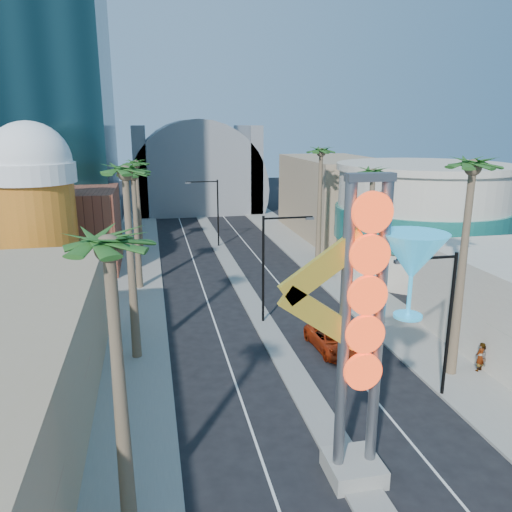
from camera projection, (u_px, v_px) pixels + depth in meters
The scene contains 23 objects.
sidewalk_west at pixel (136, 272), 49.12m from camera, with size 5.00×100.00×0.15m, color gray.
sidewalk_east at pixel (319, 262), 52.94m from camera, with size 5.00×100.00×0.15m, color gray.
median at pixel (226, 259), 53.87m from camera, with size 1.60×84.00×0.15m, color gray.
hotel_tower at pixel (12, 25), 56.30m from camera, with size 20.00×20.00×50.00m, color black.
brick_filler_west at pixel (67, 230), 49.65m from camera, with size 10.00×10.00×8.00m, color brown.
filler_east at pixel (335, 197), 65.27m from camera, with size 10.00×20.00×10.00m, color tan.
beer_mug at pixel (35, 204), 40.90m from camera, with size 7.00×7.00×14.50m.
turquoise_building at pixel (420, 219), 48.59m from camera, with size 16.60×16.60×10.60m.
canopy at pixel (196, 184), 84.93m from camera, with size 22.00×16.00×22.00m.
neon_sign at pixel (383, 311), 19.05m from camera, with size 6.53×2.60×12.55m.
streetlight_0 at pixel (271, 259), 35.73m from camera, with size 3.79×0.25×8.00m.
streetlight_1 at pixel (213, 207), 58.20m from camera, with size 3.79×0.25×8.00m.
streetlight_2 at pixel (442, 313), 25.63m from camera, with size 3.45×0.25×8.00m.
palm_0 at pixel (110, 266), 15.50m from camera, with size 2.40×2.40×11.70m.
palm_1 at pixel (126, 185), 28.50m from camera, with size 2.40×2.40×12.70m.
palm_2 at pixel (133, 182), 42.09m from camera, with size 2.40×2.40×11.20m.
palm_3 at pixel (136, 170), 53.43m from camera, with size 2.40×2.40×11.20m.
palm_5 at pixel (471, 182), 26.33m from camera, with size 2.40×2.40×13.20m.
palm_6 at pixel (373, 182), 38.02m from camera, with size 2.40×2.40×11.70m.
palm_7 at pixel (321, 160), 49.14m from camera, with size 2.40×2.40×12.70m.
red_pickup at pixel (332, 340), 32.22m from camera, with size 2.31×5.01×1.39m, color #B32E0D.
pedestrian_a at pixel (480, 357), 29.15m from camera, with size 0.65×0.43×1.78m, color gray.
pedestrian_b at pixel (482, 357), 29.33m from camera, with size 0.77×0.60×1.58m, color gray.
Camera 1 is at (-7.64, -13.51, 14.22)m, focal length 35.00 mm.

